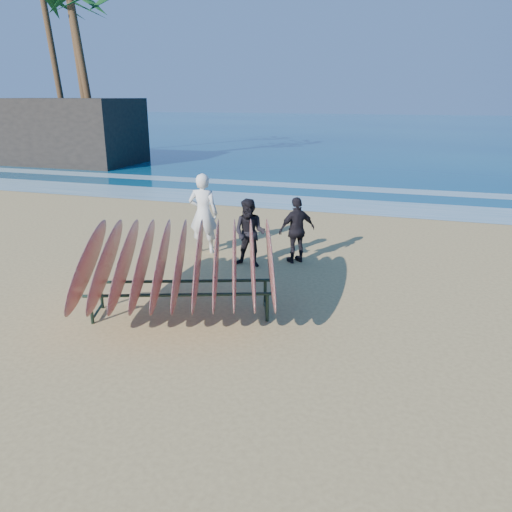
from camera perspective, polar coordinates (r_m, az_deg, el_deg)
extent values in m
plane|color=tan|center=(8.55, -1.64, -7.65)|extent=(120.00, 120.00, 0.00)
plane|color=navy|center=(62.44, 15.68, 13.87)|extent=(160.00, 160.00, 0.00)
plane|color=white|center=(17.85, 9.01, 5.78)|extent=(160.00, 160.00, 0.00)
plane|color=white|center=(21.25, 10.50, 7.62)|extent=(160.00, 160.00, 0.00)
cylinder|color=black|center=(8.86, -18.30, -5.87)|extent=(0.06, 0.06, 0.50)
cylinder|color=black|center=(8.52, 1.28, -5.90)|extent=(0.06, 0.06, 0.50)
cylinder|color=black|center=(9.44, -17.25, -4.30)|extent=(0.06, 0.06, 0.50)
cylinder|color=black|center=(9.11, 1.05, -4.25)|extent=(0.06, 0.06, 0.50)
cylinder|color=black|center=(8.47, -8.79, -4.42)|extent=(3.03, 1.13, 0.06)
cylinder|color=black|center=(9.07, -8.33, -2.87)|extent=(3.03, 1.13, 0.06)
cylinder|color=black|center=(9.22, -17.66, -6.03)|extent=(0.26, 0.63, 0.04)
cylinder|color=black|center=(8.88, 1.16, -6.06)|extent=(0.26, 0.63, 0.04)
ellipsoid|color=maroon|center=(8.92, -18.64, -0.67)|extent=(1.03, 2.72, 1.29)
ellipsoid|color=maroon|center=(8.83, -16.71, -0.65)|extent=(1.03, 2.72, 1.29)
ellipsoid|color=maroon|center=(8.76, -14.75, -0.64)|extent=(1.03, 2.72, 1.29)
ellipsoid|color=maroon|center=(8.70, -12.76, -0.62)|extent=(1.03, 2.72, 1.29)
ellipsoid|color=maroon|center=(8.64, -10.74, -0.60)|extent=(1.03, 2.72, 1.29)
ellipsoid|color=maroon|center=(8.60, -8.70, -0.58)|extent=(1.03, 2.72, 1.29)
ellipsoid|color=maroon|center=(8.57, -6.64, -0.56)|extent=(1.03, 2.72, 1.29)
ellipsoid|color=maroon|center=(8.55, -4.57, -0.54)|extent=(1.03, 2.72, 1.29)
ellipsoid|color=maroon|center=(8.54, -2.49, -0.52)|extent=(1.03, 2.72, 1.29)
ellipsoid|color=maroon|center=(8.54, -0.41, -0.50)|extent=(1.03, 2.72, 1.29)
ellipsoid|color=maroon|center=(8.56, 1.66, -0.47)|extent=(1.03, 2.72, 1.29)
imported|color=white|center=(12.12, -6.04, 4.85)|extent=(0.76, 0.55, 1.94)
imported|color=black|center=(11.09, -0.72, 2.64)|extent=(0.75, 0.59, 1.54)
imported|color=black|center=(11.41, 4.70, 2.97)|extent=(0.92, 0.86, 1.52)
cube|color=#2D2823|center=(30.73, -20.91, 13.18)|extent=(7.96, 4.42, 3.54)
cylinder|color=brown|center=(29.46, -19.53, 19.79)|extent=(0.36, 1.17, 10.31)
cylinder|color=brown|center=(29.27, -18.93, 18.21)|extent=(0.36, 1.53, 8.59)
cylinder|color=brown|center=(34.20, -21.97, 19.37)|extent=(0.36, 1.43, 10.57)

